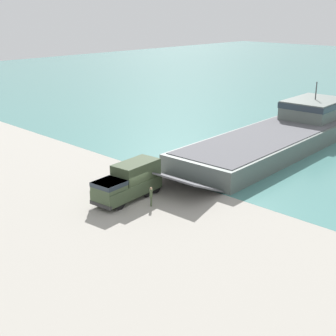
{
  "coord_description": "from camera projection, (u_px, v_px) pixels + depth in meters",
  "views": [
    {
      "loc": [
        29.39,
        -26.35,
        16.57
      ],
      "look_at": [
        -0.15,
        4.35,
        1.97
      ],
      "focal_mm": 50.0,
      "sensor_mm": 36.0,
      "label": 1
    }
  ],
  "objects": [
    {
      "name": "ground_plane",
      "position": [
        136.0,
        200.0,
        42.61
      ],
      "size": [
        240.0,
        240.0,
        0.0
      ],
      "primitive_type": "plane",
      "color": "#9E998E"
    },
    {
      "name": "landing_craft",
      "position": [
        283.0,
        133.0,
        58.69
      ],
      "size": [
        10.3,
        36.67,
        7.17
      ],
      "rotation": [
        0.0,
        0.0,
        0.04
      ],
      "color": "#56605B",
      "rests_on": "ground_plane"
    },
    {
      "name": "soldier_on_ramp",
      "position": [
        151.0,
        195.0,
        41.03
      ],
      "size": [
        0.47,
        0.49,
        1.76
      ],
      "rotation": [
        0.0,
        0.0,
        3.88
      ],
      "color": "#475638",
      "rests_on": "ground_plane"
    },
    {
      "name": "military_truck",
      "position": [
        129.0,
        182.0,
        42.43
      ],
      "size": [
        3.17,
        7.29,
        3.26
      ],
      "rotation": [
        0.0,
        0.0,
        -1.47
      ],
      "color": "#3D4C33",
      "rests_on": "ground_plane"
    }
  ]
}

